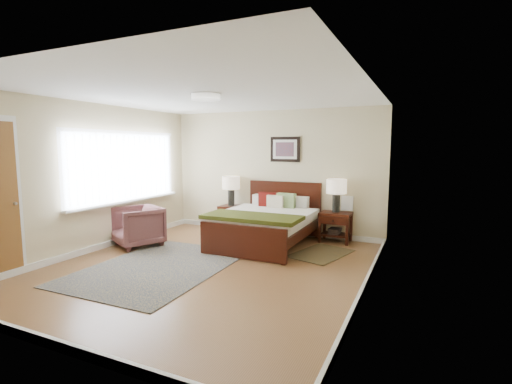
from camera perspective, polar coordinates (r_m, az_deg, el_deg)
floor at (r=5.62m, az=-7.32°, el=-11.40°), size 5.00×5.00×0.00m
back_wall at (r=7.59m, az=2.62°, el=3.03°), size 4.50×0.04×2.50m
front_wall at (r=3.53m, az=-29.75°, el=-2.27°), size 4.50×0.04×2.50m
left_wall at (r=6.83m, az=-23.70°, el=2.03°), size 0.04×5.00×2.50m
right_wall at (r=4.58m, az=17.01°, el=0.22°), size 0.04×5.00×2.50m
ceiling at (r=5.39m, az=-7.74°, el=14.73°), size 4.50×5.00×0.02m
window at (r=7.27m, az=-19.33°, el=3.48°), size 0.11×2.72×1.32m
ceil_fixture at (r=5.39m, az=-7.73°, el=14.37°), size 0.44×0.44×0.08m
bed at (r=6.70m, az=1.61°, el=-4.05°), size 1.63×1.96×1.06m
wall_art at (r=7.44m, az=4.50°, el=6.56°), size 0.62×0.05×0.50m
nightstand_left at (r=7.83m, az=-3.89°, el=-2.97°), size 0.45×0.41×0.54m
nightstand_right at (r=7.07m, az=12.12°, el=-4.75°), size 0.57×0.42×0.56m
lamp_left at (r=7.77m, az=-3.85°, el=1.08°), size 0.37×0.37×0.61m
lamp_right at (r=6.99m, az=12.27°, el=0.46°), size 0.37×0.37×0.61m
armchair at (r=6.99m, az=-17.77°, el=-5.04°), size 1.03×1.04×0.71m
rug_persian at (r=5.75m, az=-14.70°, el=-11.07°), size 1.89×2.63×0.01m
rug_navy at (r=6.33m, az=9.95°, el=-9.30°), size 0.99×1.24×0.01m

